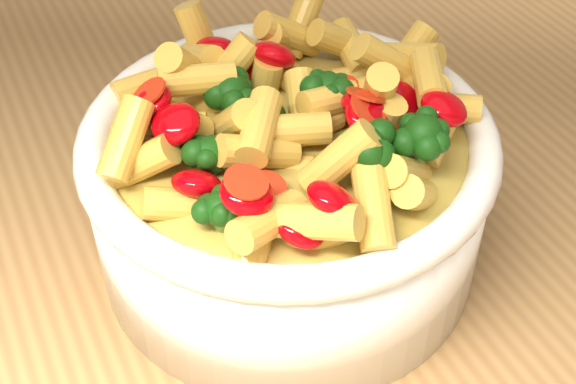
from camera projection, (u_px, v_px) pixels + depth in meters
name	position (u px, v px, depth m)	size (l,w,h in m)	color
table	(341.00, 268.00, 0.68)	(1.20, 0.80, 0.90)	#A67B47
serving_bowl	(288.00, 190.00, 0.52)	(0.26, 0.26, 0.11)	white
pasta_salad	(288.00, 103.00, 0.47)	(0.20, 0.20, 0.05)	#F9BC4E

